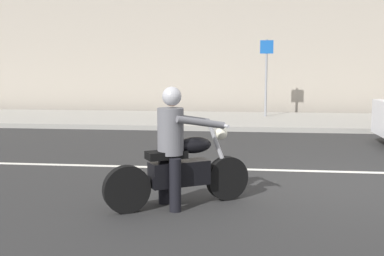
% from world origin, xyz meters
% --- Properties ---
extents(ground_plane, '(80.00, 80.00, 0.00)m').
position_xyz_m(ground_plane, '(0.00, 0.00, 0.00)').
color(ground_plane, '#2A2A2A').
extents(sidewalk_slab, '(40.00, 4.40, 0.14)m').
position_xyz_m(sidewalk_slab, '(0.00, 8.00, 0.07)').
color(sidewalk_slab, '#99968E').
rests_on(sidewalk_slab, ground_plane).
extents(lane_marking_stripe, '(18.00, 0.14, 0.01)m').
position_xyz_m(lane_marking_stripe, '(-0.72, 0.90, 0.00)').
color(lane_marking_stripe, silver).
rests_on(lane_marking_stripe, ground_plane).
extents(motorcycle_with_rider_gray, '(1.81, 1.16, 1.58)m').
position_xyz_m(motorcycle_with_rider_gray, '(-2.61, -1.44, 0.65)').
color(motorcycle_with_rider_gray, black).
rests_on(motorcycle_with_rider_gray, ground_plane).
extents(street_sign_post, '(0.44, 0.08, 2.58)m').
position_xyz_m(street_sign_post, '(-1.10, 8.74, 1.70)').
color(street_sign_post, gray).
rests_on(street_sign_post, sidewalk_slab).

